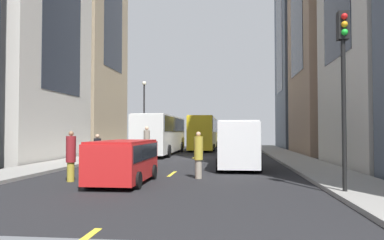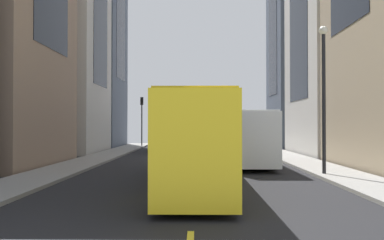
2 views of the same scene
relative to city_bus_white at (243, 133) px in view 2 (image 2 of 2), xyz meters
name	(u,v)px [view 2 (image 2 of 2)]	position (x,y,z in m)	size (l,w,h in m)	color
ground_plane	(195,159)	(3.25, -3.59, -2.01)	(41.37, 41.37, 0.00)	black
sidewalk_west	(291,158)	(-4.07, -3.59, -1.93)	(2.74, 44.00, 0.15)	gray
sidewalk_east	(100,157)	(10.56, -3.59, -1.93)	(2.74, 44.00, 0.15)	gray
lane_stripe_0	(196,145)	(3.25, -24.59, -2.00)	(0.16, 2.00, 0.01)	yellow
lane_stripe_1	(196,150)	(3.25, -14.09, -2.00)	(0.16, 2.00, 0.01)	yellow
lane_stripe_2	(195,158)	(3.25, -3.59, -2.00)	(0.16, 2.00, 0.01)	yellow
lane_stripe_3	(194,177)	(3.25, 6.91, -2.00)	(0.16, 2.00, 0.01)	yellow
building_west_0	(308,31)	(-9.72, -18.27, 11.39)	(8.25, 8.34, 26.79)	#4C5666
building_west_1	(337,33)	(-8.95, -7.29, 8.47)	(6.69, 10.22, 20.95)	beige
building_east_1	(58,5)	(16.20, -9.90, 11.81)	(8.22, 8.96, 27.64)	beige
city_bus_white	(243,133)	(0.00, 0.00, 0.00)	(2.80, 11.87, 3.35)	silver
streetcar_yellow	(196,135)	(3.15, 9.02, 0.12)	(2.70, 13.17, 3.59)	yellow
delivery_van_white	(163,136)	(6.43, -11.46, -0.50)	(2.25, 5.12, 2.58)	white
car_red_0	(208,139)	(1.85, -17.28, -1.02)	(2.00, 4.20, 1.67)	red
pedestrian_walking_far	(212,139)	(1.58, -12.29, -0.78)	(0.34, 0.34, 2.30)	gold
pedestrian_waiting_curb	(183,139)	(4.64, -15.57, -0.95)	(0.39, 0.39, 2.02)	gray
pedestrian_crossing_mid	(229,140)	(-0.24, -14.64, -1.00)	(0.34, 0.34, 1.90)	#336B38
pedestrian_crossing_near	(228,138)	(-0.42, -17.05, -0.93)	(0.39, 0.39, 2.04)	gold
traffic_light_near_corner	(142,112)	(9.59, -19.18, 2.12)	(0.32, 0.44, 5.71)	black
streetlamp_near	(324,83)	(-3.20, 6.56, 2.61)	(0.44, 0.44, 7.33)	black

